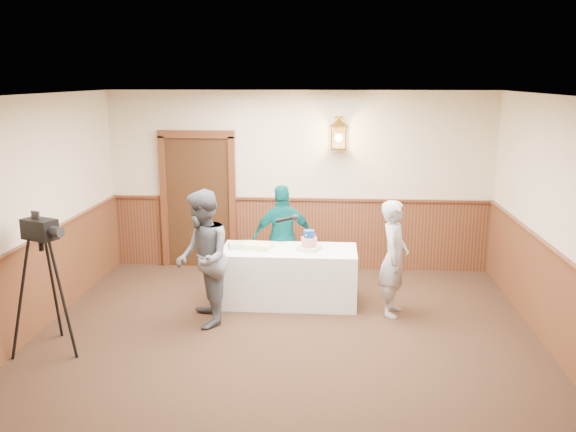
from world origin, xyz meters
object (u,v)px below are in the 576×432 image
Objects in this scene: baker at (394,258)px; assistant_p at (283,238)px; sheet_cake_green at (239,245)px; interviewer at (203,259)px; sheet_cake_yellow at (258,246)px; display_table at (289,276)px; tv_camera_rig at (46,293)px; tiered_cake at (309,242)px.

assistant_p is (-1.48, 0.85, 0.01)m from baker.
sheet_cake_green is 0.90m from interviewer.
sheet_cake_yellow is at bearing 127.27° from interviewer.
assistant_p reaches higher than display_table.
sheet_cake_yellow is 0.23× the size of tv_camera_rig.
display_table is 0.68m from assistant_p.
sheet_cake_yellow is 0.23× the size of assistant_p.
assistant_p is at bearing 102.96° from display_table.
tv_camera_rig is (-2.43, -2.24, -0.08)m from assistant_p.
interviewer is at bearing -111.04° from sheet_cake_green.
sheet_cake_green is (-0.26, 0.04, -0.00)m from sheet_cake_yellow.
sheet_cake_green is 0.19× the size of assistant_p.
tiered_cake is at bearing -3.02° from display_table.
sheet_cake_yellow reaches higher than sheet_cake_green.
tiered_cake is (0.27, -0.01, 0.48)m from display_table.
assistant_p is (-0.39, 0.55, -0.09)m from tiered_cake.
display_table is at bearing 56.47° from tv_camera_rig.
interviewer is at bearing -141.01° from display_table.
baker reaches higher than tiered_cake.
baker reaches higher than sheet_cake_yellow.
tv_camera_rig reaches higher than tiered_cake.
sheet_cake_yellow is at bearing 93.47° from baker.
assistant_p is at bearing 125.15° from tiered_cake.
baker is 4.15m from tv_camera_rig.
interviewer is at bearing 40.47° from assistant_p.
display_table is 6.29× the size of sheet_cake_green.
interviewer is at bearing 52.63° from tv_camera_rig.
baker is (2.03, -0.34, -0.04)m from sheet_cake_green.
tiered_cake is at bearing -2.73° from sheet_cake_green.
tiered_cake is 0.20× the size of interviewer.
tiered_cake is 0.23× the size of baker.
interviewer reaches higher than baker.
sheet_cake_yellow is 1.23× the size of sheet_cake_green.
interviewer reaches higher than tiered_cake.
baker is 1.71m from assistant_p.
interviewer reaches higher than assistant_p.
sheet_cake_green is 0.19× the size of tv_camera_rig.
tv_camera_rig is at bearing -137.43° from sheet_cake_green.
sheet_cake_green is (-0.94, 0.04, -0.07)m from tiered_cake.
sheet_cake_green is at bearing 142.20° from interviewer.
baker is at bearing -15.17° from tiered_cake.
tiered_cake is at bearing 53.69° from tv_camera_rig.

